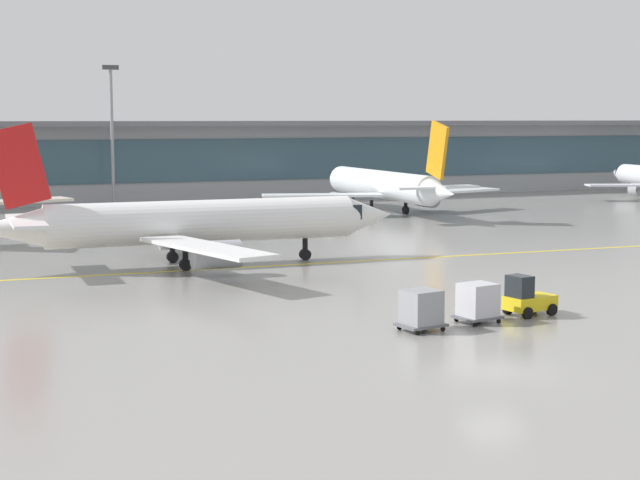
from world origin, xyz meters
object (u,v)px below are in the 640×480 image
object	(u,v)px
gate_airplane_2	(383,186)
cargo_dolly_trailing	(421,309)
apron_light_mast_1	(112,130)
cargo_dolly_lead	(478,301)
taxiing_regional_jet	(198,223)
baggage_tug	(527,298)

from	to	relation	value
gate_airplane_2	cargo_dolly_trailing	distance (m)	58.81
apron_light_mast_1	cargo_dolly_lead	bearing A→B (deg)	-85.96
taxiing_regional_jet	baggage_tug	xyz separation A→B (m)	(11.00, -23.17, -2.02)
gate_airplane_2	apron_light_mast_1	distance (m)	31.10
taxiing_regional_jet	cargo_dolly_trailing	distance (m)	24.91
baggage_tug	apron_light_mast_1	distance (m)	71.04
baggage_tug	cargo_dolly_trailing	distance (m)	6.82
apron_light_mast_1	gate_airplane_2	bearing A→B (deg)	-35.04
taxiing_regional_jet	cargo_dolly_trailing	size ratio (longest dim) A/B	12.36
cargo_dolly_trailing	baggage_tug	bearing A→B (deg)	-0.00
baggage_tug	cargo_dolly_trailing	bearing A→B (deg)	180.00
cargo_dolly_lead	apron_light_mast_1	size ratio (longest dim) A/B	0.15
gate_airplane_2	cargo_dolly_trailing	xyz separation A→B (m)	(-23.49, -53.88, -1.86)
gate_airplane_2	taxiing_regional_jet	world-z (taller)	gate_airplane_2
gate_airplane_2	baggage_tug	size ratio (longest dim) A/B	10.39
gate_airplane_2	taxiing_regional_jet	xyz separation A→B (m)	(-27.80, -29.42, -0.01)
cargo_dolly_trailing	apron_light_mast_1	xyz separation A→B (m)	(-1.54, 71.43, 7.52)
gate_airplane_2	baggage_tug	world-z (taller)	gate_airplane_2
cargo_dolly_lead	cargo_dolly_trailing	world-z (taller)	same
baggage_tug	gate_airplane_2	bearing A→B (deg)	61.35
apron_light_mast_1	cargo_dolly_trailing	bearing A→B (deg)	-88.76
cargo_dolly_trailing	apron_light_mast_1	bearing A→B (deg)	80.30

